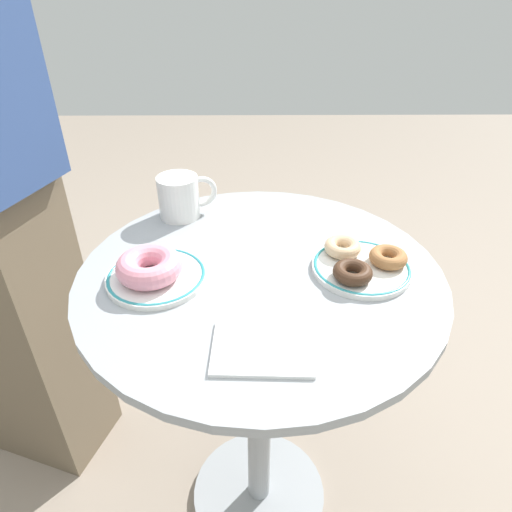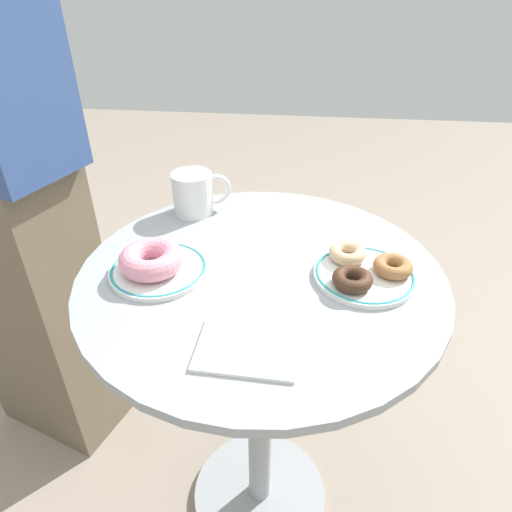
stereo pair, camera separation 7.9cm
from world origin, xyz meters
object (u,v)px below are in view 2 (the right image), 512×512
object	(u,v)px
cafe_table	(260,364)
donut_glazed	(347,253)
donut_pink_frosted	(151,259)
donut_cinnamon	(393,266)
paper_napkin	(249,348)
plate_left	(159,270)
plate_right	(364,274)
coffee_mug	(194,193)
donut_chocolate	(352,279)

from	to	relation	value
cafe_table	donut_glazed	world-z (taller)	donut_glazed
cafe_table	donut_pink_frosted	world-z (taller)	donut_pink_frosted
donut_cinnamon	paper_napkin	distance (m)	0.31
plate_left	plate_right	distance (m)	0.37
donut_glazed	paper_napkin	xyz separation A→B (m)	(-0.15, -0.24, -0.02)
plate_right	donut_glazed	xyz separation A→B (m)	(-0.03, 0.04, 0.02)
plate_left	coffee_mug	xyz separation A→B (m)	(0.02, 0.24, 0.04)
plate_right	plate_left	bearing A→B (deg)	-175.68
coffee_mug	donut_chocolate	bearing A→B (deg)	-37.40
donut_pink_frosted	donut_chocolate	size ratio (longest dim) A/B	1.67
plate_left	coffee_mug	bearing A→B (deg)	86.29
cafe_table	donut_glazed	size ratio (longest dim) A/B	10.96
plate_left	donut_glazed	distance (m)	0.34
donut_pink_frosted	paper_napkin	bearing A→B (deg)	-40.94
cafe_table	paper_napkin	xyz separation A→B (m)	(0.00, -0.20, 0.24)
donut_cinnamon	donut_glazed	xyz separation A→B (m)	(-0.08, 0.03, 0.00)
donut_cinnamon	donut_glazed	bearing A→B (deg)	155.99
donut_chocolate	coffee_mug	xyz separation A→B (m)	(-0.33, 0.25, 0.02)
donut_pink_frosted	donut_cinnamon	world-z (taller)	donut_pink_frosted
cafe_table	plate_left	bearing A→B (deg)	-172.48
donut_pink_frosted	donut_chocolate	world-z (taller)	donut_pink_frosted
plate_left	coffee_mug	world-z (taller)	coffee_mug
cafe_table	donut_pink_frosted	xyz separation A→B (m)	(-0.19, -0.03, 0.27)
plate_right	coffee_mug	distance (m)	0.41
plate_right	paper_napkin	distance (m)	0.27
plate_right	donut_glazed	distance (m)	0.05
cafe_table	donut_pink_frosted	size ratio (longest dim) A/B	6.56
donut_cinnamon	donut_glazed	size ratio (longest dim) A/B	1.00
cafe_table	plate_right	distance (m)	0.31
paper_napkin	coffee_mug	xyz separation A→B (m)	(-0.17, 0.41, 0.04)
plate_left	donut_pink_frosted	bearing A→B (deg)	-148.46
cafe_table	donut_glazed	distance (m)	0.31
plate_left	paper_napkin	world-z (taller)	plate_left
plate_right	donut_chocolate	distance (m)	0.05
plate_right	donut_chocolate	size ratio (longest dim) A/B	2.60
donut_pink_frosted	donut_chocolate	xyz separation A→B (m)	(0.35, -0.01, -0.01)
cafe_table	donut_chocolate	bearing A→B (deg)	-13.51
donut_glazed	coffee_mug	xyz separation A→B (m)	(-0.32, 0.17, 0.02)
cafe_table	donut_pink_frosted	bearing A→B (deg)	-171.29
donut_pink_frosted	plate_left	bearing A→B (deg)	31.54
plate_right	donut_chocolate	bearing A→B (deg)	-120.99
donut_cinnamon	coffee_mug	bearing A→B (deg)	153.05
plate_left	donut_chocolate	world-z (taller)	donut_chocolate
donut_pink_frosted	donut_glazed	size ratio (longest dim) A/B	1.67
plate_right	donut_pink_frosted	xyz separation A→B (m)	(-0.37, -0.03, 0.03)
donut_pink_frosted	plate_right	bearing A→B (deg)	5.01
coffee_mug	donut_cinnamon	bearing A→B (deg)	-26.95
plate_left	donut_cinnamon	xyz separation A→B (m)	(0.41, 0.03, 0.02)
paper_napkin	donut_chocolate	bearing A→B (deg)	45.78
plate_left	plate_right	xyz separation A→B (m)	(0.37, 0.03, 0.00)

